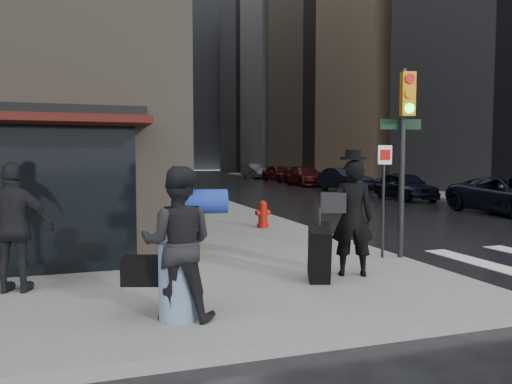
# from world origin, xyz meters

# --- Properties ---
(ground) EXTENTS (140.00, 140.00, 0.00)m
(ground) POSITION_xyz_m (0.00, 0.00, 0.00)
(ground) COLOR black
(ground) RESTS_ON ground
(sidewalk_left) EXTENTS (4.00, 50.00, 0.15)m
(sidewalk_left) POSITION_xyz_m (0.00, 27.00, 0.07)
(sidewalk_left) COLOR slate
(sidewalk_left) RESTS_ON ground
(sidewalk_right) EXTENTS (3.00, 50.00, 0.15)m
(sidewalk_right) POSITION_xyz_m (13.50, 27.00, 0.07)
(sidewalk_right) COLOR slate
(sidewalk_right) RESTS_ON ground
(bldg_left_far) EXTENTS (22.00, 20.00, 26.00)m
(bldg_left_far) POSITION_xyz_m (-13.00, 62.00, 13.00)
(bldg_left_far) COLOR #582B1E
(bldg_left_far) RESTS_ON ground
(bldg_right_far) EXTENTS (22.00, 20.00, 25.00)m
(bldg_right_far) POSITION_xyz_m (26.00, 58.00, 12.50)
(bldg_right_far) COLOR #65625E
(bldg_right_far) RESTS_ON ground
(bldg_distant) EXTENTS (40.00, 12.00, 32.00)m
(bldg_distant) POSITION_xyz_m (6.00, 78.00, 16.00)
(bldg_distant) COLOR #65625E
(bldg_distant) RESTS_ON ground
(man_overcoat) EXTENTS (1.36, 0.94, 2.08)m
(man_overcoat) POSITION_xyz_m (0.13, 0.38, 1.02)
(man_overcoat) COLOR black
(man_overcoat) RESTS_ON ground
(man_jeans) EXTENTS (1.27, 0.98, 1.82)m
(man_jeans) POSITION_xyz_m (-2.76, -0.88, 1.06)
(man_jeans) COLOR black
(man_jeans) RESTS_ON ground
(man_greycoat) EXTENTS (1.17, 0.71, 1.86)m
(man_greycoat) POSITION_xyz_m (-4.76, 1.02, 1.08)
(man_greycoat) COLOR black
(man_greycoat) RESTS_ON ground
(traffic_light) EXTENTS (0.88, 0.50, 3.57)m
(traffic_light) POSITION_xyz_m (1.85, 1.38, 2.46)
(traffic_light) COLOR black
(traffic_light) RESTS_ON ground
(fire_hydrant) EXTENTS (0.42, 0.32, 0.74)m
(fire_hydrant) POSITION_xyz_m (0.70, 6.13, 0.48)
(fire_hydrant) COLOR #9C1209
(fire_hydrant) RESTS_ON ground
(parked_car_0) EXTENTS (2.47, 5.03, 1.37)m
(parked_car_0) POSITION_xyz_m (10.67, 7.47, 0.69)
(parked_car_0) COLOR black
(parked_car_0) RESTS_ON ground
(parked_car_1) EXTENTS (1.90, 4.11, 1.37)m
(parked_car_1) POSITION_xyz_m (10.64, 13.90, 0.68)
(parked_car_1) COLOR black
(parked_car_1) RESTS_ON ground
(parked_car_2) EXTENTS (1.77, 4.41, 1.42)m
(parked_car_2) POSITION_xyz_m (10.84, 20.33, 0.71)
(parked_car_2) COLOR black
(parked_car_2) RESTS_ON ground
(parked_car_3) EXTENTS (2.19, 4.96, 1.41)m
(parked_car_3) POSITION_xyz_m (11.08, 26.76, 0.71)
(parked_car_3) COLOR #3C0D0C
(parked_car_3) RESTS_ON ground
(parked_car_4) EXTENTS (2.06, 4.32, 1.43)m
(parked_car_4) POSITION_xyz_m (11.45, 33.19, 0.71)
(parked_car_4) COLOR #3C0E0C
(parked_car_4) RESTS_ON ground
(parked_car_5) EXTENTS (1.77, 4.44, 1.44)m
(parked_car_5) POSITION_xyz_m (11.41, 39.62, 0.72)
(parked_car_5) COLOR #404045
(parked_car_5) RESTS_ON ground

